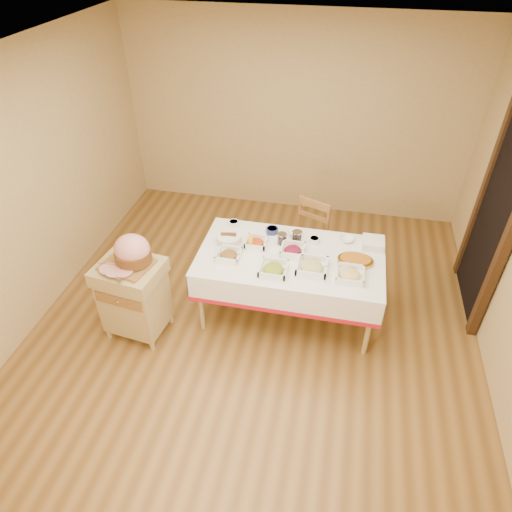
{
  "coord_description": "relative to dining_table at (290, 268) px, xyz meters",
  "views": [
    {
      "loc": [
        0.71,
        -3.24,
        3.49
      ],
      "look_at": [
        -0.03,
        0.2,
        0.78
      ],
      "focal_mm": 32.0,
      "sensor_mm": 36.0,
      "label": 1
    }
  ],
  "objects": [
    {
      "name": "serving_dish_f",
      "position": [
        0.01,
        0.04,
        0.2
      ],
      "size": [
        0.24,
        0.23,
        0.11
      ],
      "color": "white",
      "rests_on": "dining_table"
    },
    {
      "name": "brass_platter",
      "position": [
        0.62,
        0.03,
        0.18
      ],
      "size": [
        0.34,
        0.25,
        0.05
      ],
      "color": "gold",
      "rests_on": "dining_table"
    },
    {
      "name": "dining_chair",
      "position": [
        0.08,
        0.68,
        -0.12
      ],
      "size": [
        0.54,
        0.53,
        0.93
      ],
      "color": "olive",
      "rests_on": "ground"
    },
    {
      "name": "bowl_white_imported",
      "position": [
        -0.01,
        0.37,
        0.18
      ],
      "size": [
        0.18,
        0.18,
        0.04
      ],
      "primitive_type": "imported",
      "rotation": [
        0.0,
        0.0,
        0.25
      ],
      "color": "white",
      "rests_on": "dining_table"
    },
    {
      "name": "room_shell",
      "position": [
        -0.3,
        -0.3,
        0.7
      ],
      "size": [
        5.0,
        5.0,
        5.0
      ],
      "color": "brown",
      "rests_on": "ground"
    },
    {
      "name": "serving_dish_a",
      "position": [
        -0.59,
        -0.16,
        0.19
      ],
      "size": [
        0.23,
        0.23,
        0.1
      ],
      "color": "white",
      "rests_on": "dining_table"
    },
    {
      "name": "ham_on_board",
      "position": [
        -1.4,
        -0.54,
        0.38
      ],
      "size": [
        0.47,
        0.45,
        0.31
      ],
      "color": "olive",
      "rests_on": "butcher_cart"
    },
    {
      "name": "small_bowl_right",
      "position": [
        0.2,
        0.27,
        0.19
      ],
      "size": [
        0.11,
        0.11,
        0.05
      ],
      "color": "white",
      "rests_on": "dining_table"
    },
    {
      "name": "serving_dish_b",
      "position": [
        -0.12,
        -0.29,
        0.2
      ],
      "size": [
        0.26,
        0.26,
        0.1
      ],
      "color": "white",
      "rests_on": "dining_table"
    },
    {
      "name": "doorway",
      "position": [
        1.9,
        0.6,
        0.51
      ],
      "size": [
        0.09,
        1.1,
        2.2
      ],
      "color": "black",
      "rests_on": "ground"
    },
    {
      "name": "serving_dish_e",
      "position": [
        -0.37,
        0.1,
        0.19
      ],
      "size": [
        0.22,
        0.21,
        0.1
      ],
      "color": "white",
      "rests_on": "dining_table"
    },
    {
      "name": "bowl_small_imported",
      "position": [
        0.53,
        0.36,
        0.18
      ],
      "size": [
        0.15,
        0.15,
        0.05
      ],
      "primitive_type": "imported",
      "rotation": [
        0.0,
        0.0,
        -0.02
      ],
      "color": "white",
      "rests_on": "dining_table"
    },
    {
      "name": "bread_basket",
      "position": [
        -0.65,
        0.08,
        0.21
      ],
      "size": [
        0.25,
        0.25,
        0.11
      ],
      "color": "white",
      "rests_on": "dining_table"
    },
    {
      "name": "preserve_jar_left",
      "position": [
        -0.12,
        0.18,
        0.22
      ],
      "size": [
        0.09,
        0.09,
        0.12
      ],
      "color": "silver",
      "rests_on": "dining_table"
    },
    {
      "name": "dining_table",
      "position": [
        0.0,
        0.0,
        0.0
      ],
      "size": [
        1.82,
        1.02,
        0.76
      ],
      "color": "tan",
      "rests_on": "ground"
    },
    {
      "name": "preserve_jar_right",
      "position": [
        0.02,
        0.24,
        0.22
      ],
      "size": [
        0.1,
        0.1,
        0.13
      ],
      "color": "silver",
      "rests_on": "dining_table"
    },
    {
      "name": "serving_dish_c",
      "position": [
        0.23,
        -0.18,
        0.2
      ],
      "size": [
        0.29,
        0.29,
        0.12
      ],
      "color": "white",
      "rests_on": "dining_table"
    },
    {
      "name": "plate_stack",
      "position": [
        0.79,
        0.33,
        0.2
      ],
      "size": [
        0.22,
        0.22,
        0.08
      ],
      "color": "white",
      "rests_on": "dining_table"
    },
    {
      "name": "small_bowl_left",
      "position": [
        -0.68,
        0.4,
        0.19
      ],
      "size": [
        0.11,
        0.11,
        0.05
      ],
      "color": "white",
      "rests_on": "dining_table"
    },
    {
      "name": "serving_dish_d",
      "position": [
        0.58,
        -0.21,
        0.19
      ],
      "size": [
        0.26,
        0.26,
        0.1
      ],
      "color": "white",
      "rests_on": "dining_table"
    },
    {
      "name": "butcher_cart",
      "position": [
        -1.44,
        -0.58,
        -0.12
      ],
      "size": [
        0.65,
        0.57,
        0.84
      ],
      "color": "tan",
      "rests_on": "ground"
    },
    {
      "name": "mustard_bottle",
      "position": [
        -0.41,
        0.04,
        0.24
      ],
      "size": [
        0.05,
        0.05,
        0.17
      ],
      "color": "yellow",
      "rests_on": "dining_table"
    },
    {
      "name": "small_bowl_mid",
      "position": [
        -0.25,
        0.35,
        0.19
      ],
      "size": [
        0.13,
        0.13,
        0.05
      ],
      "color": "navy",
      "rests_on": "dining_table"
    }
  ]
}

